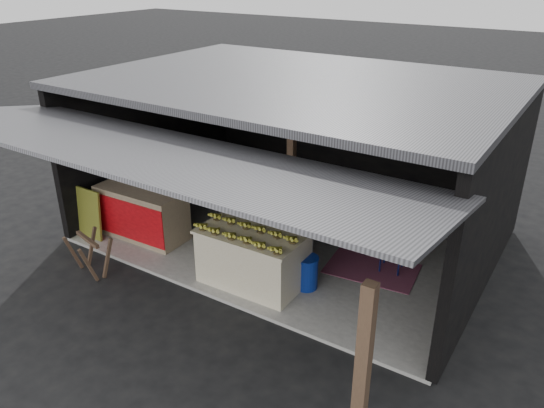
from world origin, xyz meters
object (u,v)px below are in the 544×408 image
Objects in this scene: white_crate at (285,231)px; sawhorse at (89,251)px; banana_table at (253,257)px; neighbor_stall at (142,210)px; plastic_chair at (394,242)px; water_barrel at (307,273)px.

white_crate is 1.28× the size of sawhorse.
white_crate reaches higher than banana_table.
plastic_chair is (4.41, 1.45, -0.04)m from neighbor_stall.
neighbor_stall is at bearing -177.96° from water_barrel.
banana_table is 2.77m from sawhorse.
sawhorse is 5.12m from plastic_chair.
white_crate reaches higher than plastic_chair.
white_crate is (-0.04, 1.05, 0.00)m from banana_table.
water_barrel is (3.48, 0.12, -0.27)m from neighbor_stall.
neighbor_stall is 2.14× the size of plastic_chair.
sawhorse is 3.65m from water_barrel.
banana_table is at bearing -94.20° from white_crate.
white_crate reaches higher than water_barrel.
white_crate is 1.88m from plastic_chair.
plastic_chair is at bearing 16.29° from neighbor_stall.
sawhorse is 1.41× the size of water_barrel.
neighbor_stall reaches higher than plastic_chair.
plastic_chair reaches higher than sawhorse.
neighbor_stall is at bearing -168.30° from white_crate.
banana_table is 2.32× the size of sawhorse.
banana_table reaches higher than plastic_chair.
banana_table is at bearing -144.42° from plastic_chair.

